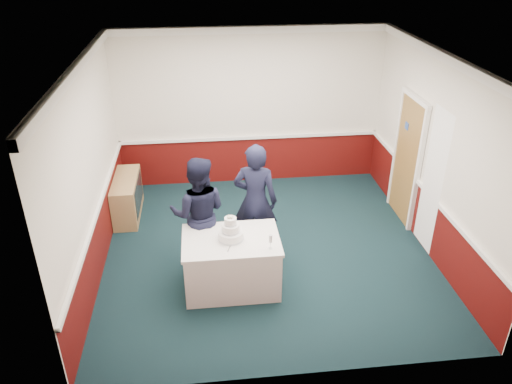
{
  "coord_description": "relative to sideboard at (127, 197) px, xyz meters",
  "views": [
    {
      "loc": [
        -0.91,
        -6.47,
        4.51
      ],
      "look_at": [
        -0.18,
        -0.1,
        1.1
      ],
      "focal_mm": 35.0,
      "sensor_mm": 36.0,
      "label": 1
    }
  ],
  "objects": [
    {
      "name": "champagne_flute",
      "position": [
        2.17,
        -2.47,
        0.58
      ],
      "size": [
        0.05,
        0.05,
        0.21
      ],
      "color": "silver",
      "rests_on": "cake_table"
    },
    {
      "name": "sideboard",
      "position": [
        0.0,
        0.0,
        0.0
      ],
      "size": [
        0.41,
        1.2,
        0.7
      ],
      "color": "#A98452",
      "rests_on": "ground"
    },
    {
      "name": "room_shell",
      "position": [
        2.36,
        -0.76,
        1.62
      ],
      "size": [
        5.0,
        5.0,
        3.0
      ],
      "color": "silver",
      "rests_on": "ground"
    },
    {
      "name": "cake_table",
      "position": [
        1.67,
        -2.19,
        0.05
      ],
      "size": [
        1.32,
        0.92,
        0.79
      ],
      "color": "white",
      "rests_on": "ground"
    },
    {
      "name": "person_woman",
      "position": [
        2.09,
        -1.39,
        0.56
      ],
      "size": [
        0.76,
        0.6,
        1.81
      ],
      "primitive_type": "imported",
      "rotation": [
        0.0,
        0.0,
        2.86
      ],
      "color": "black",
      "rests_on": "ground"
    },
    {
      "name": "wedding_cake",
      "position": [
        1.67,
        -2.19,
        0.55
      ],
      "size": [
        0.35,
        0.35,
        0.36
      ],
      "color": "white",
      "rests_on": "cake_table"
    },
    {
      "name": "cake_knife",
      "position": [
        1.64,
        -2.39,
        0.44
      ],
      "size": [
        0.08,
        0.21,
        0.0
      ],
      "primitive_type": "cube",
      "rotation": [
        0.0,
        0.0,
        -0.31
      ],
      "color": "silver",
      "rests_on": "cake_table"
    },
    {
      "name": "ground",
      "position": [
        2.28,
        -1.37,
        -0.35
      ],
      "size": [
        5.0,
        5.0,
        0.0
      ],
      "primitive_type": "plane",
      "color": "black",
      "rests_on": "ground"
    },
    {
      "name": "person_man",
      "position": [
        1.25,
        -1.6,
        0.52
      ],
      "size": [
        0.92,
        0.75,
        1.74
      ],
      "primitive_type": "imported",
      "rotation": [
        0.0,
        0.0,
        3.03
      ],
      "color": "black",
      "rests_on": "ground"
    }
  ]
}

